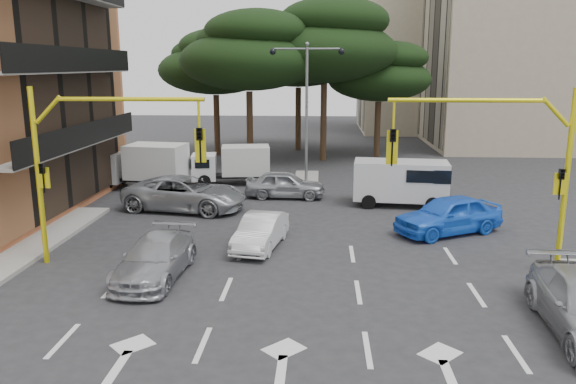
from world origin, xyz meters
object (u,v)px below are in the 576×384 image
Objects in this scene: street_lamp_center at (307,88)px; box_truck_a at (141,166)px; signal_mast_left at (89,152)px; car_silver_cross_b at (285,184)px; car_blue_compact at (448,215)px; car_silver_cross_a at (185,193)px; van_white at (400,183)px; signal_mast_right at (511,155)px; car_silver_wagon at (155,258)px; box_truck_b at (232,165)px; car_white_hatch at (261,231)px.

box_truck_a is (-9.00, -2.13, -4.18)m from street_lamp_center.
car_silver_cross_b is (5.82, 10.21, -3.19)m from signal_mast_left.
car_silver_cross_a is at bearing -132.88° from car_blue_compact.
car_blue_compact is at bearing -58.23° from street_lamp_center.
van_white is 0.88× the size of box_truck_a.
car_blue_compact is (-0.80, 4.32, -3.11)m from signal_mast_right.
signal_mast_right is 19.95m from box_truck_a.
car_silver_cross_a is at bearing 100.16° from car_silver_wagon.
car_silver_wagon is at bearing -36.54° from van_white.
signal_mast_right is at bearing 8.72° from car_silver_wagon.
signal_mast_right is 17.60m from box_truck_b.
car_silver_cross_b is 0.92× the size of van_white.
box_truck_b is (-11.04, 13.41, -2.79)m from signal_mast_right.
signal_mast_right reaches higher than car_silver_cross_b.
car_silver_wagon is (2.39, -1.14, -3.24)m from signal_mast_left.
signal_mast_right reaches higher than van_white.
signal_mast_left reaches higher than box_truck_b.
street_lamp_center is at bearing -69.38° from box_truck_a.
car_silver_cross_a is (1.30, 7.42, -3.09)m from signal_mast_left.
signal_mast_right is at bearing -4.33° from car_white_hatch.
box_truck_a is at bearing -144.55° from car_blue_compact.
car_blue_compact is 0.79× the size of car_silver_cross_a.
street_lamp_center is 1.91× the size of car_silver_cross_b.
signal_mast_right is 0.77× the size of street_lamp_center.
signal_mast_right is 1.05× the size of car_silver_cross_a.
box_truck_a reaches higher than car_blue_compact.
car_white_hatch is 7.71m from car_blue_compact.
car_blue_compact is 1.02× the size of box_truck_b.
box_truck_a is at bearing -96.57° from van_white.
signal_mast_right is at bearing -140.83° from car_silver_cross_b.
signal_mast_right is 13.61m from signal_mast_left.
signal_mast_left reaches higher than van_white.
signal_mast_right is 9.58m from van_white.
car_blue_compact is 11.91m from car_silver_cross_a.
signal_mast_right is 13.23m from car_silver_cross_b.
car_white_hatch is 0.92× the size of car_silver_cross_b.
street_lamp_center is 2.07× the size of car_white_hatch.
box_truck_b is (-2.86, 11.33, 0.48)m from car_white_hatch.
street_lamp_center is at bearing 76.68° from car_silver_wagon.
box_truck_b is (-8.93, 4.49, -0.01)m from van_white.
box_truck_a reaches higher than car_silver_cross_b.
street_lamp_center is at bearing -29.54° from car_silver_cross_a.
box_truck_a is (-15.00, 7.56, 0.47)m from car_blue_compact.
car_silver_cross_a reaches higher than car_white_hatch.
car_silver_cross_a is 1.29× the size of van_white.
signal_mast_left is 4.18m from car_silver_wagon.
van_white is at bearing 50.79° from car_silver_wagon.
car_blue_compact is 4.80m from van_white.
car_blue_compact is 1.12× the size of car_silver_cross_b.
signal_mast_left is 1.35× the size of box_truck_b.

